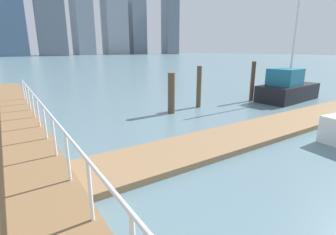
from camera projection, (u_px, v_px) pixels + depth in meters
ground_plane at (91, 105)px, 14.29m from camera, size 300.00×300.00×0.00m
floating_dock at (267, 129)px, 9.74m from camera, size 15.53×2.00×0.18m
boardwalk_railing at (132, 232)px, 2.61m from camera, size 0.06×27.64×1.08m
dock_piling_0 at (252, 82)px, 15.13m from camera, size 0.24×0.24×2.38m
dock_piling_1 at (199, 87)px, 13.50m from camera, size 0.26×0.26×2.22m
dock_piling_2 at (171, 93)px, 12.24m from camera, size 0.35×0.35×1.98m
moored_boat_2 at (287, 88)px, 15.39m from camera, size 4.56×2.29×6.99m
skyline_tower_2 at (9, 20)px, 111.94m from camera, size 12.40×13.52×31.36m
skyline_tower_6 at (137, 26)px, 162.06m from camera, size 10.78×7.90×35.55m
skyline_tower_7 at (170, 26)px, 169.01m from camera, size 9.65×10.80×37.03m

